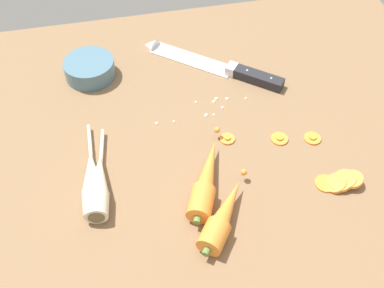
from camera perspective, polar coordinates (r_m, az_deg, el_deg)
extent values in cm
cube|color=brown|center=(91.59, -0.27, -0.51)|extent=(120.00, 90.00, 4.00)
cube|color=silver|center=(108.06, -0.04, 10.44)|extent=(18.16, 16.21, 0.50)
cone|color=silver|center=(112.60, -5.21, 12.05)|extent=(4.84, 4.96, 3.96)
cube|color=silver|center=(104.30, 4.90, 9.17)|extent=(3.42, 3.54, 2.20)
cube|color=#232328|center=(102.67, 8.23, 8.04)|extent=(10.23, 9.21, 2.20)
sphere|color=silver|center=(102.62, 6.84, 9.00)|extent=(0.50, 0.50, 0.50)
sphere|color=silver|center=(101.38, 9.77, 7.99)|extent=(0.50, 0.50, 0.50)
cylinder|color=orange|center=(78.89, 1.14, -7.24)|extent=(6.25, 7.14, 4.20)
cone|color=orange|center=(83.01, 2.06, -3.22)|extent=(9.42, 14.68, 3.99)
sphere|color=orange|center=(89.24, 3.16, 1.63)|extent=(1.20, 1.20, 1.20)
cylinder|color=#5B7F3D|center=(76.99, 0.63, -9.42)|extent=(1.50, 1.40, 1.20)
cylinder|color=orange|center=(75.58, 2.70, -11.30)|extent=(6.35, 6.52, 4.20)
cone|color=orange|center=(78.58, 4.38, -7.80)|extent=(10.34, 12.02, 3.99)
sphere|color=orange|center=(83.18, 6.42, -3.47)|extent=(1.20, 1.20, 1.20)
cylinder|color=#5B7F3D|center=(74.18, 1.77, -13.21)|extent=(1.56, 1.52, 1.20)
cylinder|color=beige|center=(80.70, -11.97, -7.11)|extent=(4.05, 5.13, 4.00)
cone|color=beige|center=(84.94, -12.28, -3.22)|extent=(3.90, 9.08, 3.80)
cylinder|color=beige|center=(90.32, -12.47, 0.00)|extent=(0.81, 9.78, 0.70)
cylinder|color=brown|center=(79.27, -11.85, -8.61)|extent=(2.80, 0.33, 2.80)
cylinder|color=beige|center=(80.30, -11.64, -7.44)|extent=(4.61, 5.30, 4.00)
cone|color=beige|center=(84.18, -11.39, -3.65)|extent=(4.92, 8.98, 3.80)
cylinder|color=beige|center=(89.16, -11.08, -0.51)|extent=(1.94, 9.25, 0.70)
cylinder|color=brown|center=(79.00, -11.73, -8.89)|extent=(2.81, 0.68, 2.80)
cylinder|color=orange|center=(86.82, 16.20, -4.64)|extent=(3.93, 3.93, 0.70)
cylinder|color=orange|center=(86.91, 17.28, -4.68)|extent=(4.04, 4.03, 2.59)
cylinder|color=orange|center=(87.07, 17.84, -4.49)|extent=(4.18, 4.11, 1.93)
cylinder|color=orange|center=(87.33, 18.33, -4.20)|extent=(4.20, 4.16, 2.31)
cylinder|color=orange|center=(87.49, 19.20, -4.14)|extent=(3.87, 3.81, 1.89)
cylinder|color=orange|center=(91.79, 10.75, 0.72)|extent=(3.40, 3.40, 0.70)
cylinder|color=#FF9E2B|center=(91.60, 10.78, 0.83)|extent=(1.43, 1.43, 0.16)
cylinder|color=orange|center=(93.30, 14.66, 0.76)|extent=(3.33, 3.33, 0.70)
cylinder|color=#FF9E2B|center=(93.10, 14.70, 0.87)|extent=(1.40, 1.40, 0.16)
cylinder|color=orange|center=(90.43, 4.38, 0.72)|extent=(3.00, 3.00, 0.70)
cylinder|color=#FF9E2B|center=(90.23, 4.39, 0.83)|extent=(1.26, 1.26, 0.16)
cylinder|color=slate|center=(105.15, -12.52, 9.08)|extent=(11.00, 11.00, 4.00)
cylinder|color=#3E5C6C|center=(104.85, -12.56, 9.28)|extent=(8.80, 8.80, 2.80)
sphere|color=silver|center=(93.55, -2.23, 2.87)|extent=(0.51, 0.51, 0.51)
sphere|color=silver|center=(97.44, 0.51, 5.27)|extent=(0.56, 0.56, 0.56)
sphere|color=silver|center=(93.32, -4.40, 2.67)|extent=(0.69, 0.69, 0.69)
sphere|color=silver|center=(96.46, 3.80, 4.62)|extent=(0.65, 0.65, 0.65)
sphere|color=silver|center=(99.02, 6.68, 5.71)|extent=(0.47, 0.47, 0.47)
sphere|color=silver|center=(94.92, 2.70, 3.70)|extent=(0.50, 0.50, 0.50)
sphere|color=silver|center=(98.22, 3.03, 5.74)|extent=(0.84, 0.84, 0.84)
sphere|color=silver|center=(97.60, 2.72, 5.35)|extent=(0.69, 0.69, 0.69)
sphere|color=silver|center=(98.38, 4.37, 5.72)|extent=(0.79, 0.79, 0.79)
sphere|color=silver|center=(94.63, 1.78, 3.70)|extent=(0.82, 0.82, 0.82)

